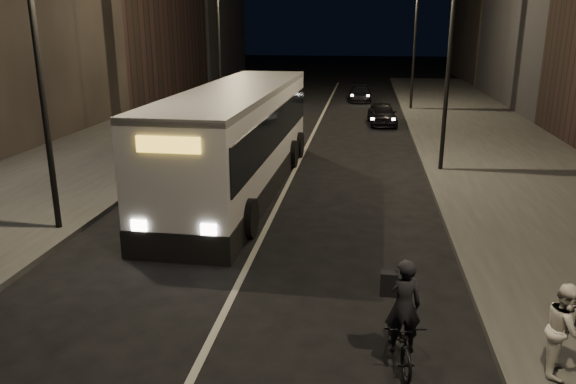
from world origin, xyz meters
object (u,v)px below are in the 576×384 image
(streetlight_right_far, at_px, (412,26))
(car_mid, at_px, (275,115))
(streetlight_left_far, at_px, (223,26))
(car_near, at_px, (382,114))
(car_far, at_px, (360,93))
(city_bus, at_px, (239,134))
(pedestrian_woman, at_px, (565,329))
(streetlight_right_mid, at_px, (444,28))
(cyclist_on_bicycle, at_px, (401,329))
(streetlight_left_near, at_px, (44,31))

(streetlight_right_far, bearing_deg, car_mid, -138.75)
(streetlight_left_far, height_order, car_near, streetlight_left_far)
(car_far, bearing_deg, city_bus, -102.14)
(pedestrian_woman, xyz_separation_m, car_near, (-2.29, 23.61, -0.32))
(streetlight_left_far, distance_m, car_far, 13.64)
(car_far, bearing_deg, car_near, -84.99)
(streetlight_left_far, bearing_deg, streetlight_right_mid, -43.16)
(streetlight_right_mid, xyz_separation_m, cyclist_on_bicycle, (-1.96, -13.03, -4.70))
(car_near, bearing_deg, car_far, 92.83)
(streetlight_left_near, relative_size, streetlight_left_far, 1.00)
(cyclist_on_bicycle, relative_size, car_mid, 0.53)
(streetlight_left_far, relative_size, city_bus, 0.62)
(city_bus, distance_m, car_mid, 12.43)
(streetlight_left_far, bearing_deg, streetlight_right_far, 29.36)
(car_far, bearing_deg, streetlight_left_near, -107.78)
(car_near, bearing_deg, streetlight_right_mid, -85.51)
(streetlight_left_near, distance_m, car_far, 29.66)
(streetlight_left_near, xyz_separation_m, city_bus, (3.73, 4.93, -3.46))
(streetlight_right_mid, distance_m, streetlight_left_far, 14.62)
(streetlight_right_mid, height_order, city_bus, streetlight_right_mid)
(car_near, relative_size, car_far, 0.94)
(streetlight_left_near, height_order, cyclist_on_bicycle, streetlight_left_near)
(streetlight_left_far, height_order, car_far, streetlight_left_far)
(streetlight_right_far, bearing_deg, city_bus, -109.97)
(streetlight_left_near, bearing_deg, car_far, 74.96)
(streetlight_left_near, height_order, car_far, streetlight_left_near)
(car_far, bearing_deg, streetlight_right_mid, -84.13)
(city_bus, height_order, car_near, city_bus)
(streetlight_left_near, distance_m, car_mid, 18.16)
(streetlight_right_mid, xyz_separation_m, car_near, (-1.73, 10.44, -4.74))
(streetlight_right_mid, bearing_deg, streetlight_left_near, -143.12)
(streetlight_right_mid, relative_size, car_mid, 2.18)
(car_far, bearing_deg, streetlight_left_far, -129.24)
(streetlight_left_far, relative_size, car_near, 2.24)
(streetlight_right_far, bearing_deg, streetlight_left_far, -150.64)
(streetlight_left_far, bearing_deg, cyclist_on_bicycle, -69.29)
(streetlight_right_mid, distance_m, pedestrian_woman, 13.91)
(cyclist_on_bicycle, bearing_deg, streetlight_left_far, 101.14)
(cyclist_on_bicycle, distance_m, car_far, 33.31)
(streetlight_right_far, height_order, car_mid, streetlight_right_far)
(pedestrian_woman, distance_m, car_mid, 23.91)
(pedestrian_woman, bearing_deg, city_bus, 52.36)
(city_bus, relative_size, pedestrian_woman, 8.44)
(streetlight_right_far, relative_size, pedestrian_woman, 5.25)
(pedestrian_woman, relative_size, car_near, 0.43)
(cyclist_on_bicycle, height_order, car_mid, cyclist_on_bicycle)
(car_mid, bearing_deg, city_bus, 90.81)
(city_bus, relative_size, car_mid, 3.50)
(car_mid, distance_m, car_far, 11.92)
(streetlight_left_near, height_order, streetlight_left_far, same)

